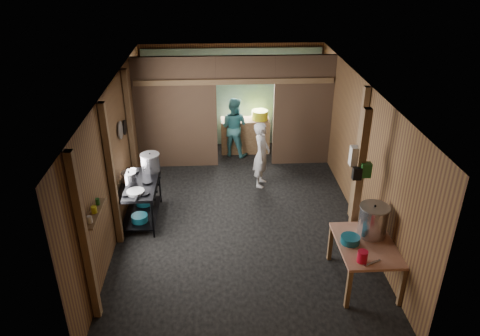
{
  "coord_description": "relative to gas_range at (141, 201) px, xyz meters",
  "views": [
    {
      "loc": [
        -0.4,
        -7.6,
        4.85
      ],
      "look_at": [
        0.0,
        -0.2,
        1.1
      ],
      "focal_mm": 33.99,
      "sensor_mm": 36.0,
      "label": 1
    }
  ],
  "objects": [
    {
      "name": "floor",
      "position": [
        1.88,
        0.11,
        -0.4
      ],
      "size": [
        4.5,
        7.0,
        0.0
      ],
      "primitive_type": "cube",
      "color": "black",
      "rests_on": "ground"
    },
    {
      "name": "ceiling",
      "position": [
        1.88,
        0.11,
        2.2
      ],
      "size": [
        4.5,
        7.0,
        0.0
      ],
      "primitive_type": "cube",
      "color": "black",
      "rests_on": "ground"
    },
    {
      "name": "wall_back",
      "position": [
        1.88,
        3.61,
        0.9
      ],
      "size": [
        4.5,
        0.0,
        2.6
      ],
      "primitive_type": "cube",
      "color": "brown",
      "rests_on": "ground"
    },
    {
      "name": "wall_front",
      "position": [
        1.88,
        -3.39,
        0.9
      ],
      "size": [
        4.5,
        0.0,
        2.6
      ],
      "primitive_type": "cube",
      "color": "brown",
      "rests_on": "ground"
    },
    {
      "name": "wall_left",
      "position": [
        -0.37,
        0.11,
        0.9
      ],
      "size": [
        0.0,
        7.0,
        2.6
      ],
      "primitive_type": "cube",
      "color": "brown",
      "rests_on": "ground"
    },
    {
      "name": "wall_right",
      "position": [
        4.13,
        0.11,
        0.9
      ],
      "size": [
        0.0,
        7.0,
        2.6
      ],
      "primitive_type": "cube",
      "color": "brown",
      "rests_on": "ground"
    },
    {
      "name": "partition_left",
      "position": [
        0.55,
        2.31,
        0.9
      ],
      "size": [
        1.85,
        0.1,
        2.6
      ],
      "primitive_type": "cube",
      "color": "brown",
      "rests_on": "floor"
    },
    {
      "name": "partition_right",
      "position": [
        3.46,
        2.31,
        0.9
      ],
      "size": [
        1.35,
        0.1,
        2.6
      ],
      "primitive_type": "cube",
      "color": "brown",
      "rests_on": "floor"
    },
    {
      "name": "partition_header",
      "position": [
        2.13,
        2.31,
        1.9
      ],
      "size": [
        1.3,
        0.1,
        0.6
      ],
      "primitive_type": "cube",
      "color": "brown",
      "rests_on": "wall_back"
    },
    {
      "name": "turquoise_panel",
      "position": [
        1.88,
        3.55,
        0.85
      ],
      "size": [
        4.4,
        0.06,
        2.5
      ],
      "primitive_type": "cube",
      "color": "#74A099",
      "rests_on": "wall_back"
    },
    {
      "name": "back_counter",
      "position": [
        2.18,
        3.06,
        0.03
      ],
      "size": [
        1.2,
        0.5,
        0.85
      ],
      "primitive_type": "cube",
      "color": "olive",
      "rests_on": "floor"
    },
    {
      "name": "wall_clock",
      "position": [
        2.13,
        3.51,
        1.5
      ],
      "size": [
        0.2,
        0.03,
        0.2
      ],
      "primitive_type": "cylinder",
      "rotation": [
        1.57,
        0.0,
        0.0
      ],
      "color": "silver",
      "rests_on": "wall_back"
    },
    {
      "name": "post_left_a",
      "position": [
        -0.3,
        -2.49,
        0.9
      ],
      "size": [
        0.1,
        0.12,
        2.6
      ],
      "primitive_type": "cube",
      "color": "olive",
      "rests_on": "floor"
    },
    {
      "name": "post_left_b",
      "position": [
        -0.3,
        -0.69,
        0.9
      ],
      "size": [
        0.1,
        0.12,
        2.6
      ],
      "primitive_type": "cube",
      "color": "olive",
      "rests_on": "floor"
    },
    {
      "name": "post_left_c",
      "position": [
        -0.3,
        1.31,
        0.9
      ],
      "size": [
        0.1,
        0.12,
        2.6
      ],
      "primitive_type": "cube",
      "color": "olive",
      "rests_on": "floor"
    },
    {
      "name": "post_right",
      "position": [
        4.06,
        -0.09,
        0.9
      ],
      "size": [
        0.1,
        0.12,
        2.6
      ],
      "primitive_type": "cube",
      "color": "olive",
      "rests_on": "floor"
    },
    {
      "name": "post_free",
      "position": [
        3.73,
        -1.19,
        0.9
      ],
      "size": [
        0.12,
        0.12,
        2.6
      ],
      "primitive_type": "cube",
      "color": "olive",
      "rests_on": "floor"
    },
    {
      "name": "cross_beam",
      "position": [
        1.88,
        2.26,
        1.65
      ],
      "size": [
        4.4,
        0.12,
        0.12
      ],
      "primitive_type": "cube",
      "color": "olive",
      "rests_on": "wall_left"
    },
    {
      "name": "pan_lid_big",
      "position": [
        -0.33,
        0.51,
        1.25
      ],
      "size": [
        0.03,
        0.34,
        0.34
      ],
      "primitive_type": "cylinder",
      "rotation": [
        0.0,
        1.57,
        0.0
      ],
      "color": "gray",
      "rests_on": "wall_left"
    },
    {
      "name": "pan_lid_small",
      "position": [
        -0.33,
        0.91,
        1.15
      ],
      "size": [
        0.03,
        0.3,
        0.3
      ],
      "primitive_type": "cylinder",
      "rotation": [
        0.0,
        1.57,
        0.0
      ],
      "color": "black",
      "rests_on": "wall_left"
    },
    {
      "name": "wall_shelf",
      "position": [
        -0.27,
        -1.99,
        1.0
      ],
      "size": [
        0.14,
        0.8,
        0.03
      ],
      "primitive_type": "cube",
      "color": "olive",
      "rests_on": "wall_left"
    },
    {
      "name": "jar_white",
      "position": [
        -0.27,
        -2.24,
        1.07
      ],
      "size": [
        0.07,
        0.07,
        0.1
      ],
      "primitive_type": "cylinder",
      "color": "silver",
      "rests_on": "wall_shelf"
    },
    {
      "name": "jar_yellow",
      "position": [
        -0.27,
        -1.99,
        1.07
      ],
      "size": [
        0.08,
        0.08,
        0.1
      ],
      "primitive_type": "cylinder",
      "color": "gold",
      "rests_on": "wall_shelf"
    },
    {
      "name": "jar_green",
      "position": [
        -0.27,
        -1.77,
        1.07
      ],
      "size": [
        0.06,
        0.06,
        0.1
      ],
      "primitive_type": "cylinder",
      "color": "#1C5720",
      "rests_on": "wall_shelf"
    },
    {
      "name": "bag_white",
      "position": [
        3.68,
        -1.11,
        1.38
      ],
      "size": [
        0.22,
        0.15,
        0.32
      ],
      "primitive_type": "cube",
      "color": "silver",
      "rests_on": "post_free"
    },
    {
      "name": "bag_green",
      "position": [
        3.8,
        -1.25,
        1.2
      ],
      "size": [
        0.16,
        0.12,
        0.24
      ],
      "primitive_type": "cube",
      "color": "#1C5720",
      "rests_on": "post_free"
    },
    {
      "name": "bag_black",
      "position": [
        3.66,
        -1.27,
        1.15
      ],
      "size": [
        0.14,
        0.1,
        0.2
      ],
      "primitive_type": "cube",
      "color": "black",
      "rests_on": "post_free"
    },
    {
      "name": "gas_range",
      "position": [
        0.0,
        0.0,
        0.0
      ],
      "size": [
        0.69,
        1.35,
        0.8
      ],
      "primitive_type": null,
      "color": "black",
      "rests_on": "floor"
    },
    {
      "name": "prep_table",
      "position": [
        3.71,
        -1.97,
        -0.04
      ],
      "size": [
        0.88,
        1.2,
        0.71
      ],
      "primitive_type": null,
      "color": "tan",
      "rests_on": "floor"
    },
    {
      "name": "stove_pot_large",
      "position": [
        0.17,
        0.5,
        0.56
      ],
      "size": [
        0.48,
        0.48,
        0.37
      ],
      "primitive_type": null,
      "rotation": [
        0.0,
        0.0,
        0.34
      ],
      "color": "#B2B2BC",
      "rests_on": "gas_range"
    },
    {
      "name": "stove_pot_med",
      "position": [
        -0.17,
        0.02,
        0.5
      ],
      "size": [
        0.28,
        0.28,
        0.24
      ],
      "primitive_type": null,
      "rotation": [
        0.0,
        0.0,
        0.01
      ],
      "color": "#B2B2BC",
      "rests_on": "gas_range"
    },
    {
      "name": "stove_saucepan",
      "position": [
        -0.17,
        0.39,
        0.44
      ],
      "size": [
        0.17,
        0.17,
        0.09
      ],
      "primitive_type": "cylinder",
      "rotation": [
        0.0,
        0.0,
        -0.17
      ],
      "color": "#B2B2BC",
      "rests_on": "gas_range"
    },
    {
      "name": "frying_pan",
      "position": [
        0.0,
        -0.39,
        0.42
      ],
      "size": [
        0.41,
        0.58,
        0.07
      ],
      "primitive_type": null,
      "rotation": [
        0.0,
        0.0,
        -0.18
      ],
      "color": "gray",
      "rests_on": "gas_range"
    },
    {
      "name": "blue_tub_front",
      "position": [
        0.0,
        -0.3,
        -0.18
      ],
      "size": [
        0.3,
        0.3,
        0.12
      ],
      "primitive_type": "cylinder",
      "color": "#115365",
      "rests_on": "gas_range"
    },
    {
      "name": "blue_tub_back",
      "position": [
        0.0,
        0.31,
        -0.18
      ],
      "size": [
        0.33,
        0.33,
        0.13
      ],
      "primitive_type": "cylinder",
      "color": "#115365",
      "rests_on": "gas_range"
    },
    {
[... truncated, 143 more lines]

